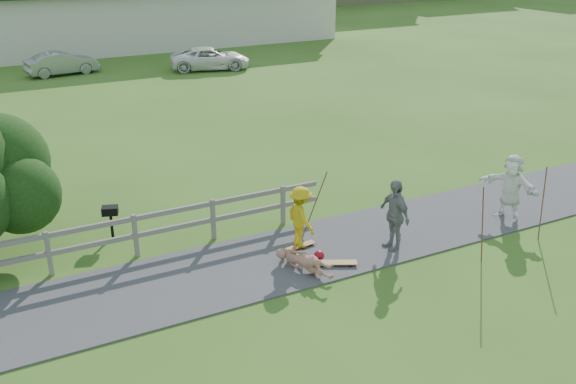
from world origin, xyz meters
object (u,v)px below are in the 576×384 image
at_px(spectator_d, 511,187).
at_px(bbq, 111,222).
at_px(skater_fallen, 304,262).
at_px(spectator_b, 394,215).
at_px(car_white, 210,58).
at_px(car_silver, 62,63).
at_px(skater_rider, 301,221).

xyz_separation_m(spectator_d, bbq, (-9.90, 3.86, -0.50)).
bearing_deg(skater_fallen, spectator_b, -21.19).
distance_m(skater_fallen, car_white, 23.92).
bearing_deg(bbq, car_white, 80.31).
distance_m(skater_fallen, bbq, 5.25).
height_order(spectator_b, car_white, spectator_b).
bearing_deg(spectator_b, bbq, -122.23).
bearing_deg(car_silver, skater_rider, 176.26).
height_order(skater_rider, car_silver, skater_rider).
height_order(spectator_b, spectator_d, spectator_d).
bearing_deg(skater_fallen, skater_rider, 42.96).
xyz_separation_m(skater_rider, spectator_d, (5.91, -1.03, 0.15)).
relative_size(skater_rider, spectator_b, 0.85).
height_order(spectator_b, car_silver, spectator_b).
bearing_deg(skater_fallen, car_silver, 69.94).
bearing_deg(skater_rider, car_white, -18.27).
height_order(skater_rider, spectator_b, spectator_b).
xyz_separation_m(skater_fallen, spectator_d, (6.40, 0.04, 0.65)).
distance_m(spectator_b, car_white, 23.29).
xyz_separation_m(spectator_b, car_white, (4.06, 22.93, -0.29)).
height_order(skater_rider, skater_fallen, skater_rider).
distance_m(spectator_d, car_silver, 26.44).
distance_m(spectator_b, car_silver, 25.60).
bearing_deg(spectator_b, skater_rider, -115.87).
bearing_deg(bbq, skater_rider, -17.18).
xyz_separation_m(car_silver, bbq, (-2.39, -21.48, -0.20)).
height_order(spectator_d, car_silver, spectator_d).
bearing_deg(skater_rider, spectator_b, -118.75).
distance_m(skater_rider, car_white, 22.76).
height_order(spectator_d, car_white, spectator_d).
bearing_deg(car_silver, skater_fallen, 175.01).
height_order(skater_fallen, bbq, bbq).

